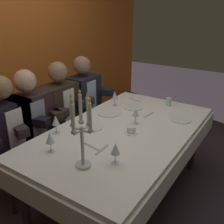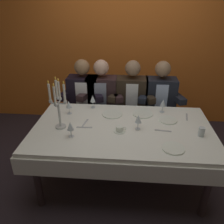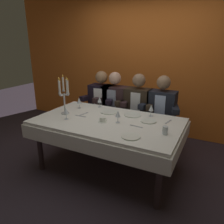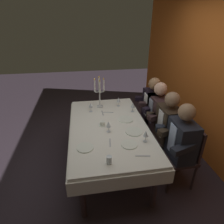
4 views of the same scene
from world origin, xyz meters
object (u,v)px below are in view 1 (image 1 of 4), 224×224
(dinner_plate_0, at_px, (133,108))
(dinner_plate_1, at_px, (109,113))
(seated_diner_3, at_px, (83,97))
(water_tumbler_0, at_px, (169,102))
(seated_diner_1, at_px, (30,120))
(wine_glass_3, at_px, (115,149))
(candelabra, at_px, (82,132))
(dinner_plate_3, at_px, (91,126))
(wine_glass_0, at_px, (50,138))
(wine_glass_1, at_px, (136,112))
(seated_diner_0, at_px, (7,130))
(dining_table, at_px, (124,141))
(seated_diner_2, at_px, (60,107))
(wine_glass_2, at_px, (56,121))
(coffee_cup_0, at_px, (131,130))
(dinner_plate_2, at_px, (180,119))
(wine_glass_4, at_px, (115,96))

(dinner_plate_0, xyz_separation_m, dinner_plate_1, (-0.27, 0.13, 0.00))
(seated_diner_3, bearing_deg, dinner_plate_1, -114.83)
(water_tumbler_0, distance_m, seated_diner_1, 1.50)
(wine_glass_3, bearing_deg, candelabra, 132.55)
(dinner_plate_3, xyz_separation_m, wine_glass_0, (-0.51, -0.01, 0.11))
(dinner_plate_0, distance_m, wine_glass_1, 0.41)
(candelabra, distance_m, wine_glass_0, 0.36)
(seated_diner_0, bearing_deg, dinner_plate_1, -34.91)
(dining_table, height_order, water_tumbler_0, water_tumbler_0)
(dining_table, distance_m, dinner_plate_0, 0.55)
(dining_table, height_order, wine_glass_0, wine_glass_0)
(water_tumbler_0, xyz_separation_m, seated_diner_0, (-1.38, 1.00, -0.05))
(wine_glass_1, bearing_deg, seated_diner_2, 94.16)
(wine_glass_2, height_order, seated_diner_3, seated_diner_3)
(dining_table, distance_m, seated_diner_2, 0.90)
(dinner_plate_3, bearing_deg, dinner_plate_1, 5.86)
(seated_diner_3, bearing_deg, candelabra, -140.33)
(dinner_plate_1, relative_size, water_tumbler_0, 2.55)
(dinner_plate_1, distance_m, wine_glass_0, 0.87)
(seated_diner_2, bearing_deg, water_tumbler_0, -55.33)
(wine_glass_3, bearing_deg, dinner_plate_3, 54.10)
(wine_glass_0, height_order, wine_glass_1, same)
(wine_glass_0, relative_size, seated_diner_1, 0.13)
(dinner_plate_0, bearing_deg, seated_diner_1, 139.70)
(wine_glass_0, distance_m, seated_diner_1, 0.70)
(candelabra, bearing_deg, wine_glass_3, -47.45)
(dinner_plate_1, height_order, wine_glass_0, wine_glass_0)
(dinner_plate_0, relative_size, seated_diner_3, 0.17)
(wine_glass_1, distance_m, coffee_cup_0, 0.22)
(wine_glass_0, relative_size, water_tumbler_0, 1.77)
(candelabra, xyz_separation_m, seated_diner_1, (0.32, 0.95, -0.27))
(dining_table, distance_m, dinner_plate_2, 0.61)
(wine_glass_1, relative_size, seated_diner_0, 0.13)
(seated_diner_0, distance_m, seated_diner_3, 1.08)
(dinner_plate_0, relative_size, dinner_plate_3, 0.87)
(dinner_plate_0, relative_size, seated_diner_0, 0.17)
(coffee_cup_0, height_order, seated_diner_1, seated_diner_1)
(wine_glass_0, bearing_deg, wine_glass_3, -74.10)
(dinner_plate_3, height_order, wine_glass_0, wine_glass_0)
(dinner_plate_2, bearing_deg, wine_glass_0, 150.81)
(seated_diner_2, bearing_deg, coffee_cup_0, -97.07)
(coffee_cup_0, relative_size, seated_diner_0, 0.11)
(wine_glass_0, distance_m, seated_diner_0, 0.63)
(candelabra, relative_size, dinner_plate_2, 2.69)
(seated_diner_0, bearing_deg, seated_diner_1, 0.00)
(dinner_plate_0, xyz_separation_m, wine_glass_4, (-0.04, 0.22, 0.11))
(candelabra, distance_m, wine_glass_4, 1.21)
(wine_glass_3, bearing_deg, seated_diner_1, 81.33)
(dinner_plate_1, relative_size, wine_glass_2, 1.44)
(dining_table, relative_size, wine_glass_2, 11.83)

